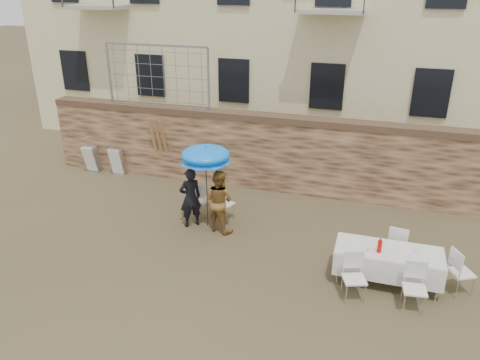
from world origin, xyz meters
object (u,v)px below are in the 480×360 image
(couple_chair_right, at_px, (224,203))
(table_chair_side, at_px, (462,271))
(couple_chair_left, at_px, (199,199))
(table_chair_back, at_px, (398,244))
(man_suit, at_px, (190,198))
(umbrella, at_px, (206,157))
(chair_stack_right, at_px, (118,160))
(banquet_table, at_px, (389,252))
(table_chair_front_right, at_px, (415,288))
(woman_dress, at_px, (219,201))
(soda_bottle, at_px, (380,246))
(chair_stack_left, at_px, (94,157))
(table_chair_front_left, at_px, (354,278))

(couple_chair_right, height_order, table_chair_side, same)
(couple_chair_left, xyz_separation_m, table_chair_back, (4.95, -0.81, 0.00))
(man_suit, bearing_deg, umbrella, 151.40)
(table_chair_side, relative_size, chair_stack_right, 1.04)
(banquet_table, bearing_deg, couple_chair_right, 158.26)
(umbrella, distance_m, table_chair_front_right, 5.39)
(man_suit, relative_size, woman_dress, 0.97)
(soda_bottle, xyz_separation_m, table_chair_side, (1.60, 0.25, -0.43))
(chair_stack_left, bearing_deg, couple_chair_right, -20.64)
(soda_bottle, bearing_deg, chair_stack_right, 155.40)
(table_chair_front_left, bearing_deg, chair_stack_right, 130.92)
(man_suit, xyz_separation_m, table_chair_side, (6.15, -0.96, -0.29))
(umbrella, bearing_deg, woman_dress, -15.95)
(table_chair_side, xyz_separation_m, chair_stack_right, (-9.66, 3.44, -0.02))
(man_suit, xyz_separation_m, table_chair_front_left, (4.15, -1.81, -0.29))
(table_chair_front_right, relative_size, chair_stack_right, 1.04)
(table_chair_front_left, distance_m, table_chair_front_right, 1.10)
(man_suit, height_order, chair_stack_left, man_suit)
(table_chair_front_right, bearing_deg, couple_chair_left, 149.64)
(man_suit, height_order, umbrella, umbrella)
(banquet_table, relative_size, chair_stack_left, 2.28)
(woman_dress, relative_size, table_chair_side, 1.65)
(banquet_table, distance_m, chair_stack_right, 8.99)
(table_chair_front_left, xyz_separation_m, chair_stack_left, (-8.56, 4.29, -0.02))
(soda_bottle, xyz_separation_m, table_chair_front_right, (0.70, -0.60, -0.43))
(couple_chair_left, height_order, chair_stack_right, couple_chair_left)
(couple_chair_right, xyz_separation_m, table_chair_front_right, (4.55, -2.36, 0.00))
(banquet_table, bearing_deg, soda_bottle, -143.13)
(couple_chair_left, height_order, table_chair_front_left, same)
(soda_bottle, xyz_separation_m, chair_stack_left, (-8.96, 3.69, -0.45))
(banquet_table, relative_size, table_chair_front_right, 2.19)
(woman_dress, relative_size, chair_stack_left, 1.72)
(table_chair_side, bearing_deg, table_chair_back, 32.44)
(couple_chair_left, distance_m, couple_chair_right, 0.70)
(chair_stack_right, bearing_deg, woman_dress, -30.15)
(table_chair_front_right, relative_size, table_chair_side, 1.00)
(soda_bottle, bearing_deg, table_chair_back, 67.17)
(couple_chair_left, bearing_deg, man_suit, 79.09)
(banquet_table, xyz_separation_m, chair_stack_right, (-8.26, 3.54, -0.27))
(woman_dress, relative_size, table_chair_back, 1.65)
(umbrella, height_order, chair_stack_left, umbrella)
(banquet_table, height_order, chair_stack_right, chair_stack_right)
(woman_dress, distance_m, table_chair_side, 5.49)
(umbrella, bearing_deg, soda_bottle, -17.58)
(couple_chair_right, distance_m, table_chair_side, 5.65)
(umbrella, bearing_deg, table_chair_front_left, -27.05)
(table_chair_side, bearing_deg, chair_stack_right, 43.09)
(woman_dress, xyz_separation_m, banquet_table, (4.00, -1.06, -0.06))
(soda_bottle, xyz_separation_m, chair_stack_right, (-8.06, 3.69, -0.45))
(table_chair_back, bearing_deg, table_chair_front_right, 109.13)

